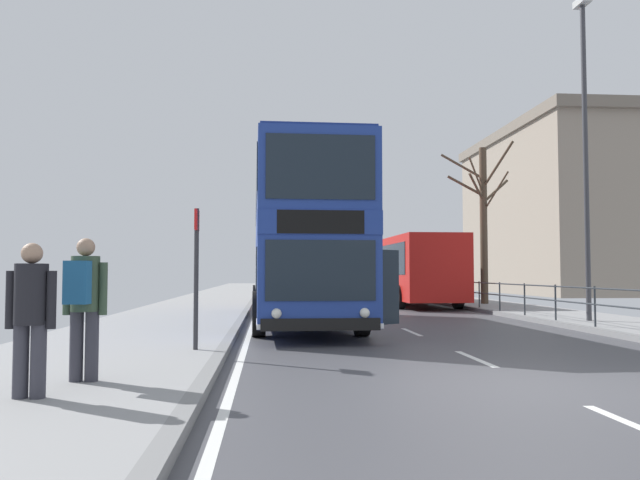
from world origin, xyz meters
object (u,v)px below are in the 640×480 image
object	(u,v)px
pedestrian_with_backpack	(84,298)
street_lamp_far_side	(585,135)
bus_stop_sign_near	(196,262)
background_building_00	(567,211)
double_decker_bus_main	(300,241)
pedestrian_companion	(31,311)
background_bus_far_lane	(412,269)
bare_tree_far_00	(483,217)

from	to	relation	value
pedestrian_with_backpack	street_lamp_far_side	distance (m)	14.73
bus_stop_sign_near	background_building_00	distance (m)	39.79
bus_stop_sign_near	street_lamp_far_side	world-z (taller)	street_lamp_far_side
double_decker_bus_main	street_lamp_far_side	size ratio (longest dim) A/B	1.24
pedestrian_with_backpack	bus_stop_sign_near	bearing A→B (deg)	72.49
pedestrian_companion	bus_stop_sign_near	size ratio (longest dim) A/B	0.67
double_decker_bus_main	background_building_00	xyz separation A→B (m)	(20.42, 25.78, 3.52)
pedestrian_companion	bus_stop_sign_near	bearing A→B (deg)	72.95
street_lamp_far_side	background_building_00	xyz separation A→B (m)	(12.53, 26.79, 0.57)
pedestrian_with_backpack	pedestrian_companion	size ratio (longest dim) A/B	1.06
background_bus_far_lane	background_building_00	size ratio (longest dim) A/B	0.49
background_building_00	background_bus_far_lane	bearing A→B (deg)	-133.23
bus_stop_sign_near	background_building_00	xyz separation A→B (m)	(22.55, 32.51, 4.21)
bus_stop_sign_near	pedestrian_with_backpack	bearing A→B (deg)	-107.51
bus_stop_sign_near	street_lamp_far_side	size ratio (longest dim) A/B	0.27
background_bus_far_lane	street_lamp_far_side	bearing A→B (deg)	-77.43
background_bus_far_lane	pedestrian_companion	size ratio (longest dim) A/B	5.60
pedestrian_companion	street_lamp_far_side	bearing A→B (deg)	41.05
pedestrian_companion	background_building_00	size ratio (longest dim) A/B	0.09
bus_stop_sign_near	bare_tree_far_00	world-z (taller)	bare_tree_far_00
pedestrian_with_backpack	street_lamp_far_side	size ratio (longest dim) A/B	0.19
pedestrian_companion	double_decker_bus_main	bearing A→B (deg)	72.63
bare_tree_far_00	pedestrian_with_backpack	bearing A→B (deg)	-121.79
pedestrian_companion	bus_stop_sign_near	xyz separation A→B (m)	(1.26, 4.11, 0.59)
street_lamp_far_side	double_decker_bus_main	bearing A→B (deg)	172.72
background_bus_far_lane	bare_tree_far_00	bearing A→B (deg)	-26.52
pedestrian_with_backpack	bus_stop_sign_near	distance (m)	3.33
bus_stop_sign_near	bare_tree_far_00	distance (m)	18.54
double_decker_bus_main	pedestrian_companion	world-z (taller)	double_decker_bus_main
background_bus_far_lane	background_building_00	world-z (taller)	background_building_00
bus_stop_sign_near	street_lamp_far_side	bearing A→B (deg)	29.71
street_lamp_far_side	background_building_00	bearing A→B (deg)	64.93
pedestrian_with_backpack	bare_tree_far_00	size ratio (longest dim) A/B	0.26
pedestrian_with_backpack	bare_tree_far_00	bearing A→B (deg)	58.21
background_bus_far_lane	double_decker_bus_main	bearing A→B (deg)	-119.00
double_decker_bus_main	bus_stop_sign_near	bearing A→B (deg)	-107.56
street_lamp_far_side	background_building_00	world-z (taller)	background_building_00
background_bus_far_lane	pedestrian_companion	world-z (taller)	background_bus_far_lane
pedestrian_companion	background_building_00	distance (m)	43.94
pedestrian_with_backpack	background_bus_far_lane	bearing A→B (deg)	66.48
bus_stop_sign_near	bare_tree_far_00	bearing A→B (deg)	55.68
background_bus_far_lane	pedestrian_with_backpack	distance (m)	21.53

